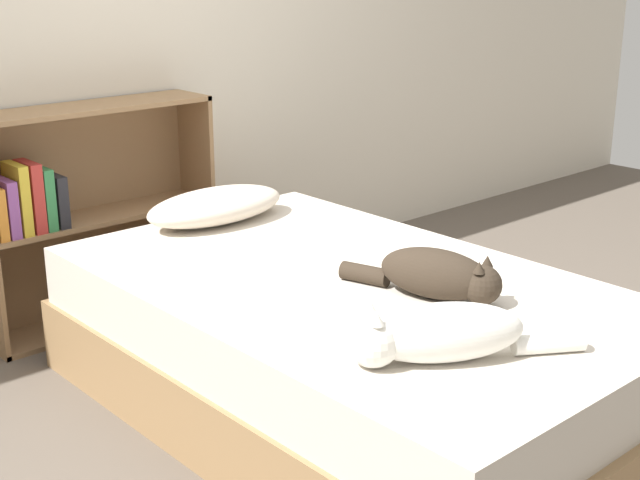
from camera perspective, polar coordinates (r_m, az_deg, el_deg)
The scene contains 7 objects.
ground_plane at distance 3.07m, azimuth 1.92°, elevation -10.83°, with size 8.00×8.00×0.00m, color brown.
wall_back at distance 3.86m, azimuth -13.23°, elevation 14.07°, with size 8.00×0.06×2.50m.
bed at distance 2.97m, azimuth 1.96°, elevation -6.91°, with size 1.22×2.01×0.47m.
pillow at distance 3.50m, azimuth -6.68°, elevation 2.19°, with size 0.60×0.30×0.13m.
cat_light at distance 2.31m, azimuth 7.20°, elevation -6.01°, with size 0.57×0.41×0.16m.
cat_dark at distance 2.73m, azimuth 7.61°, elevation -2.24°, with size 0.26×0.52×0.15m.
bookshelf at distance 3.75m, azimuth -15.00°, elevation 1.78°, with size 0.99×0.26×0.91m.
Camera 1 is at (-1.88, -1.94, 1.47)m, focal length 50.00 mm.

